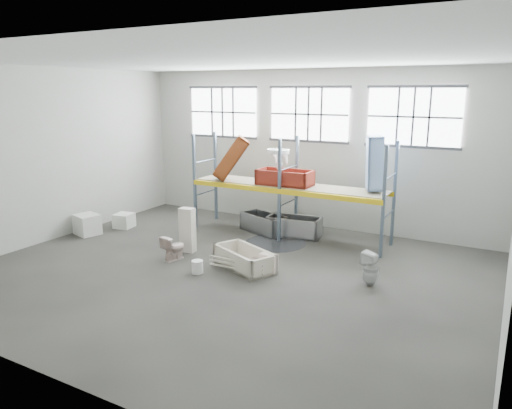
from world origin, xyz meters
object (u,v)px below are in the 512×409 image
Objects in this scene: steel_tub_right at (294,226)px; carton_near at (87,224)px; rust_tub_flat at (285,178)px; bathtub_beige at (244,259)px; toilet_white at (371,268)px; cistern_tall at (188,230)px; toilet_beige at (174,247)px; steel_tub_left at (264,223)px; blue_tub_upright at (375,163)px; bucket at (197,267)px.

carton_near is (-5.66, -2.93, 0.02)m from steel_tub_right.
rust_tub_flat reaches higher than carton_near.
toilet_white is at bearing 33.37° from bathtub_beige.
cistern_tall is 3.74m from carton_near.
cistern_tall reaches higher than toilet_beige.
cistern_tall reaches higher than toilet_white.
toilet_beige is 3.81m from carton_near.
rust_tub_flat is at bearing 51.07° from cistern_tall.
cistern_tall reaches higher than steel_tub_left.
rust_tub_flat is (0.76, -0.14, 1.54)m from steel_tub_left.
bathtub_beige is 1.14× the size of blue_tub_upright.
toilet_white reaches higher than bathtub_beige.
rust_tub_flat is at bearing -106.65° from toilet_beige.
carton_near is (-3.73, -0.16, -0.31)m from cistern_tall.
bathtub_beige is 3.11m from steel_tub_right.
toilet_white reaches higher than carton_near.
steel_tub_left is 4.78× the size of bucket.
rust_tub_flat is at bearing -10.67° from steel_tub_left.
carton_near reaches higher than bathtub_beige.
cistern_tall is at bearing -145.79° from blue_tub_upright.
steel_tub_left is 3.93m from blue_tub_upright.
toilet_white is 0.50× the size of steel_tub_right.
steel_tub_left is 1.04× the size of blue_tub_upright.
steel_tub_right is at bearing 27.37° from carton_near.
blue_tub_upright reaches higher than steel_tub_left.
blue_tub_upright reaches higher than bucket.
bathtub_beige is 3.30m from rust_tub_flat.
toilet_beige is 5.05m from toilet_white.
bathtub_beige is 5.72m from carton_near.
cistern_tall is at bearing -165.07° from bathtub_beige.
rust_tub_flat reaches higher than bucket.
rust_tub_flat is at bearing 81.69° from bucket.
toilet_white is (4.98, 0.82, 0.07)m from toilet_beige.
cistern_tall is (-0.05, 0.69, 0.28)m from toilet_beige.
toilet_white is 2.48× the size of bucket.
steel_tub_right is at bearing -108.10° from toilet_beige.
steel_tub_left is 5.47m from carton_near.
blue_tub_upright reaches higher than rust_tub_flat.
steel_tub_left is at bearing -112.35° from toilet_white.
toilet_white is 3.50m from blue_tub_upright.
steel_tub_left is at bearing 65.46° from cistern_tall.
toilet_beige is 1.23m from bucket.
bathtub_beige is 1.36× the size of cistern_tall.
bathtub_beige is at bearing -71.53° from toilet_white.
cistern_tall is at bearing 2.45° from carton_near.
bucket is at bearing -101.04° from steel_tub_right.
carton_near reaches higher than steel_tub_left.
rust_tub_flat reaches higher than bathtub_beige.
toilet_white is 0.49× the size of rust_tub_flat.
toilet_white is at bearing -160.22° from toilet_beige.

